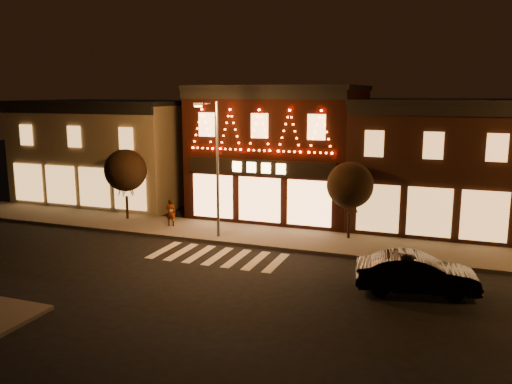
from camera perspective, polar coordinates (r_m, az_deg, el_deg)
The scene contains 10 objects.
ground at distance 22.94m, azimuth -8.30°, elevation -9.64°, with size 120.00×120.00×0.00m, color black.
sidewalk_far at distance 29.19m, azimuth 2.76°, elevation -4.92°, with size 44.00×4.00×0.15m, color #47423D.
building_left at distance 40.56m, azimuth -15.16°, elevation 4.29°, with size 12.20×8.28×7.30m.
building_pulp at distance 34.62m, azimuth 2.67°, elevation 4.45°, with size 10.20×8.34×8.30m.
building_right_a at distance 33.07m, azimuth 18.57°, elevation 2.91°, with size 9.20×8.28×7.50m.
streetlamp_mid at distance 28.29m, azimuth -4.43°, elevation 3.56°, with size 0.70×1.66×7.29m.
tree_left at distance 33.62m, azimuth -13.78°, elevation 2.26°, with size 2.58×2.58×4.32m.
tree_right at distance 28.67m, azimuth 10.02°, elevation 0.74°, with size 2.48×2.48×4.14m.
dark_sedan at distance 22.44m, azimuth 16.78°, elevation -8.34°, with size 1.66×4.77×1.57m, color black.
pedestrian at distance 31.64m, azimuth -9.10°, elevation -2.18°, with size 0.58×0.38×1.60m, color gray.
Camera 1 is at (10.47, -18.80, 7.93)m, focal length 37.42 mm.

